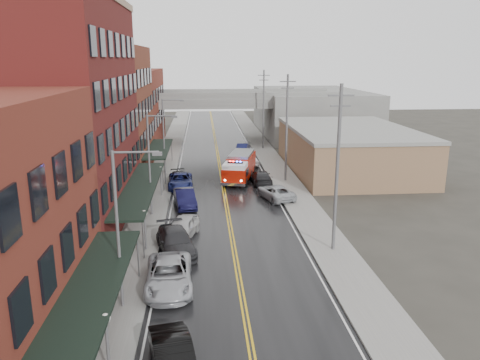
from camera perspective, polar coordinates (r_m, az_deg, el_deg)
road at (r=48.13m, az=-1.89°, el=-1.84°), size 11.00×160.00×0.02m
sidewalk_left at (r=48.34m, az=-10.57°, el=-1.93°), size 3.00×160.00×0.15m
sidewalk_right at (r=48.97m, az=6.68°, el=-1.56°), size 3.00×160.00×0.15m
curb_left at (r=48.19m, az=-8.62°, el=-1.90°), size 0.30×160.00×0.15m
curb_right at (r=48.68m, az=4.77°, el=-1.61°), size 0.30×160.00×0.15m
brick_building_b at (r=40.95m, az=-20.58°, el=7.21°), size 9.00×20.00×18.00m
brick_building_c at (r=58.04m, az=-15.84°, el=7.99°), size 9.00×15.00×15.00m
brick_building_far at (r=75.35m, az=-13.25°, el=8.39°), size 9.00×20.00×12.00m
tan_building at (r=60.01m, az=13.09°, el=3.53°), size 14.00×22.00×5.00m
right_far_block at (r=88.96m, az=8.59°, el=8.20°), size 18.00×30.00×8.00m
awning_0 at (r=23.37m, az=-17.84°, el=-13.16°), size 2.60×16.00×3.09m
awning_1 at (r=40.89m, az=-11.99°, el=-0.79°), size 2.60×18.00×3.09m
awning_2 at (r=57.86m, az=-9.87°, el=3.78°), size 2.60×13.00×3.09m
globe_lamp_0 at (r=21.77m, az=-15.98°, el=-17.25°), size 0.44×0.44×3.12m
globe_lamp_1 at (r=34.31m, az=-11.55°, el=-4.93°), size 0.44×0.44×3.12m
globe_lamp_2 at (r=47.67m, az=-9.62°, el=0.67°), size 0.44×0.44×3.12m
street_lamp_0 at (r=25.93m, az=-14.23°, el=-4.81°), size 2.64×0.22×9.00m
street_lamp_1 at (r=41.23m, az=-10.68°, el=2.55°), size 2.64×0.22×9.00m
street_lamp_2 at (r=56.92m, az=-9.06°, el=5.89°), size 2.64×0.22×9.00m
utility_pole_0 at (r=33.29m, az=11.78°, el=1.62°), size 1.80×0.24×12.00m
utility_pole_1 at (r=52.47m, az=5.71°, el=6.51°), size 1.80×0.24×12.00m
utility_pole_2 at (r=72.10m, az=2.89°, el=8.74°), size 1.80×0.24×12.00m
overpass at (r=78.52m, az=-3.07°, el=8.98°), size 40.00×10.00×7.50m
fire_truck at (r=53.68m, az=-0.05°, el=1.68°), size 4.84×8.61×3.00m
parked_car_left_1 at (r=22.14m, az=-8.12°, el=-20.82°), size 2.73×5.21×1.63m
parked_car_left_2 at (r=29.33m, az=-8.66°, el=-11.38°), size 3.04×6.14×1.67m
parked_car_left_3 at (r=34.28m, az=-7.85°, el=-7.43°), size 3.54×6.12×1.67m
parked_car_left_4 at (r=36.88m, az=-7.08°, el=-5.81°), size 3.06×5.14×1.64m
parked_car_left_5 at (r=44.43m, az=-6.73°, el=-2.23°), size 2.50×5.26×1.67m
parked_car_left_6 at (r=51.02m, az=-7.28°, el=-0.11°), size 2.76×5.67×1.55m
parked_car_left_7 at (r=52.60m, az=-7.20°, el=0.21°), size 2.85×4.86×1.32m
parked_car_right_0 at (r=46.70m, az=4.35°, el=-1.47°), size 3.83×5.69×1.45m
parked_car_right_1 at (r=52.27m, az=2.62°, el=0.31°), size 2.08×5.09×1.48m
parked_car_right_2 at (r=61.44m, az=1.12°, el=2.48°), size 2.64×4.61×1.48m
parked_car_right_3 at (r=69.77m, az=0.37°, el=3.94°), size 2.50×4.70×1.47m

